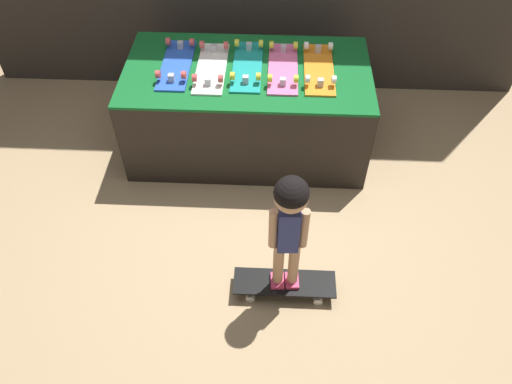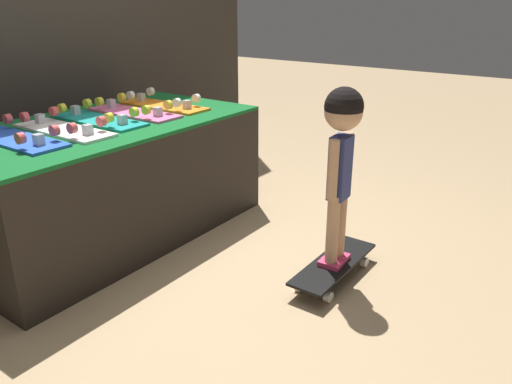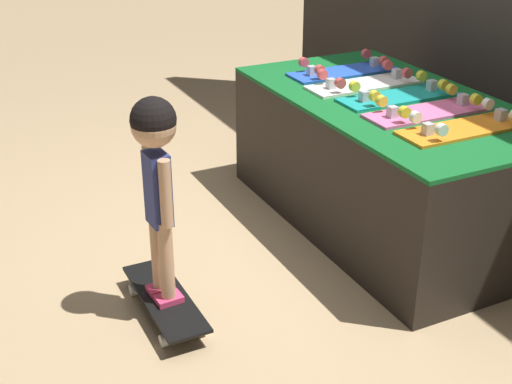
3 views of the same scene
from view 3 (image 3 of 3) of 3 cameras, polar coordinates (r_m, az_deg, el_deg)
name	(u,v)px [view 3 (image 3 of 3)]	position (r m, az deg, el deg)	size (l,w,h in m)	color
ground_plane	(278,247)	(3.57, 1.74, -4.43)	(16.00, 16.00, 0.00)	tan
display_rack	(388,162)	(3.73, 10.52, 2.35)	(1.72, 0.93, 0.68)	black
skateboard_blue_on_rack	(343,70)	(4.00, 7.01, 9.66)	(0.20, 0.62, 0.09)	blue
skateboard_white_on_rack	(364,83)	(3.79, 8.66, 8.65)	(0.20, 0.62, 0.09)	white
skateboard_teal_on_rack	(398,95)	(3.62, 11.32, 7.63)	(0.20, 0.62, 0.09)	teal
skateboard_pink_on_rack	(428,110)	(3.43, 13.59, 6.40)	(0.20, 0.62, 0.09)	pink
skateboard_orange_on_rack	(465,126)	(3.26, 16.35, 5.06)	(0.20, 0.62, 0.09)	orange
skateboard_on_floor	(165,300)	(3.07, -7.29, -8.56)	(0.61, 0.19, 0.09)	black
child	(156,163)	(2.76, -8.00, 2.35)	(0.21, 0.18, 0.88)	#E03D6B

